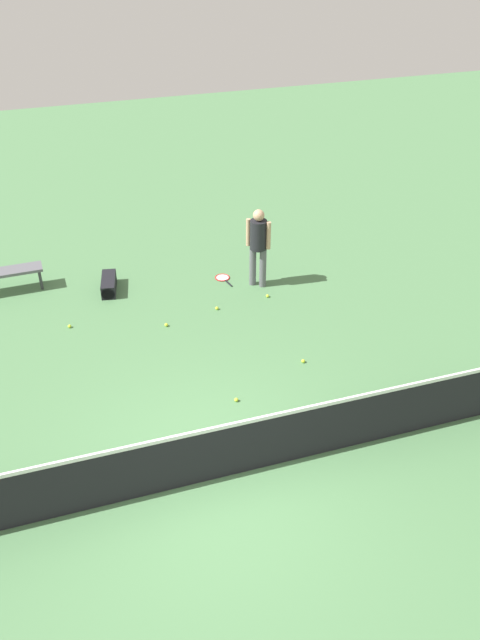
{
  "coord_description": "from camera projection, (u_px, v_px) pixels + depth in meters",
  "views": [
    {
      "loc": [
        1.65,
        6.27,
        6.97
      ],
      "look_at": [
        -1.18,
        -2.46,
        0.9
      ],
      "focal_mm": 36.82,
      "sensor_mm": 36.0,
      "label": 1
    }
  ],
  "objects": [
    {
      "name": "equipment_bag",
      "position": [
        109.0,
        285.0,
        13.46
      ],
      "size": [
        0.43,
        0.84,
        0.28
      ],
      "color": "black",
      "rests_on": "ground_plane"
    },
    {
      "name": "player_near_side",
      "position": [
        258.0,
        242.0,
        13.19
      ],
      "size": [
        0.48,
        0.48,
        1.7
      ],
      "color": "#595960",
      "rests_on": "ground_plane"
    },
    {
      "name": "tennis_ball_midcourt",
      "position": [
        236.0,
        400.0,
        10.61
      ],
      "size": [
        0.07,
        0.07,
        0.07
      ],
      "primitive_type": "sphere",
      "color": "#C6E033",
      "rests_on": "ground_plane"
    },
    {
      "name": "tennis_racket_near_player",
      "position": [
        223.0,
        278.0,
        13.96
      ],
      "size": [
        0.37,
        0.6,
        0.03
      ],
      "color": "red",
      "rests_on": "ground_plane"
    },
    {
      "name": "court_net",
      "position": [
        213.0,
        453.0,
        8.97
      ],
      "size": [
        10.09,
        0.09,
        1.07
      ],
      "color": "#4C4C51",
      "rests_on": "ground_plane"
    },
    {
      "name": "tennis_ball_stray_right",
      "position": [
        217.0,
        308.0,
        12.92
      ],
      "size": [
        0.07,
        0.07,
        0.07
      ],
      "primitive_type": "sphere",
      "color": "#C6E033",
      "rests_on": "ground_plane"
    },
    {
      "name": "tennis_ball_stray_left",
      "position": [
        303.0,
        361.0,
        11.48
      ],
      "size": [
        0.07,
        0.07,
        0.07
      ],
      "primitive_type": "sphere",
      "color": "#C6E033",
      "rests_on": "ground_plane"
    },
    {
      "name": "courtside_bench",
      "position": [
        4.0,
        273.0,
        13.31
      ],
      "size": [
        1.51,
        0.44,
        0.48
      ],
      "color": "#595960",
      "rests_on": "ground_plane"
    },
    {
      "name": "tennis_ball_near_player",
      "position": [
        70.0,
        326.0,
        12.39
      ],
      "size": [
        0.07,
        0.07,
        0.07
      ],
      "primitive_type": "sphere",
      "color": "#C6E033",
      "rests_on": "ground_plane"
    },
    {
      "name": "tennis_ball_baseline",
      "position": [
        268.0,
        296.0,
        13.31
      ],
      "size": [
        0.07,
        0.07,
        0.07
      ],
      "primitive_type": "sphere",
      "color": "#C6E033",
      "rests_on": "ground_plane"
    },
    {
      "name": "ground_plane",
      "position": [
        214.0,
        479.0,
        9.24
      ],
      "size": [
        40.0,
        40.0,
        0.0
      ],
      "primitive_type": "plane",
      "color": "#4C7A4C"
    },
    {
      "name": "tennis_ball_by_net",
      "position": [
        166.0,
        325.0,
        12.43
      ],
      "size": [
        0.07,
        0.07,
        0.07
      ],
      "primitive_type": "sphere",
      "color": "#C6E033",
      "rests_on": "ground_plane"
    }
  ]
}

